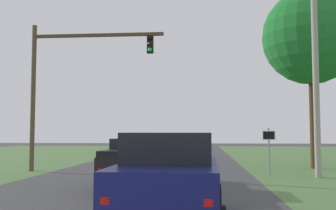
% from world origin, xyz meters
% --- Properties ---
extents(ground_plane, '(120.00, 120.00, 0.00)m').
position_xyz_m(ground_plane, '(0.00, 9.61, 0.00)').
color(ground_plane, '#424244').
extents(red_suv_near, '(2.32, 4.76, 2.00)m').
position_xyz_m(red_suv_near, '(1.98, 5.81, 1.05)').
color(red_suv_near, navy).
rests_on(red_suv_near, ground_plane).
extents(pickup_truck_lead, '(2.28, 5.39, 1.79)m').
position_xyz_m(pickup_truck_lead, '(0.36, 11.69, 0.94)').
color(pickup_truck_lead, black).
rests_on(pickup_truck_lead, ground_plane).
extents(traffic_light, '(7.01, 0.40, 7.69)m').
position_xyz_m(traffic_light, '(-4.39, 17.01, 5.04)').
color(traffic_light, brown).
rests_on(traffic_light, ground_plane).
extents(keep_moving_sign, '(0.60, 0.09, 2.22)m').
position_xyz_m(keep_moving_sign, '(5.77, 15.86, 1.43)').
color(keep_moving_sign, gray).
rests_on(keep_moving_sign, ground_plane).
extents(oak_tree_right, '(5.46, 5.46, 10.20)m').
position_xyz_m(oak_tree_right, '(8.88, 19.86, 7.45)').
color(oak_tree_right, '#4C351E').
rests_on(oak_tree_right, ground_plane).
extents(utility_pole_right, '(0.28, 0.28, 8.40)m').
position_xyz_m(utility_pole_right, '(7.82, 15.32, 4.20)').
color(utility_pole_right, '#9E998E').
rests_on(utility_pole_right, ground_plane).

